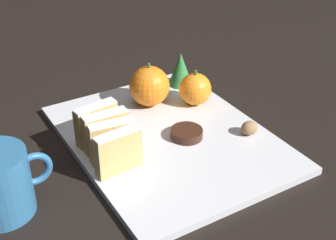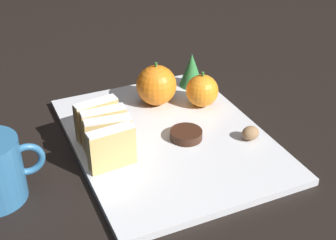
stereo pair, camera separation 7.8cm
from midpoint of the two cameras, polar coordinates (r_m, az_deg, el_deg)
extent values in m
plane|color=black|center=(0.80, -2.78, -2.64)|extent=(6.00, 6.00, 0.00)
cube|color=silver|center=(0.80, -2.79, -2.29)|extent=(0.31, 0.40, 0.01)
cube|color=tan|center=(0.71, -9.24, -4.06)|extent=(0.07, 0.03, 0.06)
cube|color=white|center=(0.69, -9.47, -1.74)|extent=(0.07, 0.02, 0.00)
cube|color=tan|center=(0.73, -9.79, -2.75)|extent=(0.08, 0.03, 0.06)
cube|color=white|center=(0.71, -10.03, -0.48)|extent=(0.07, 0.03, 0.00)
cube|color=tan|center=(0.76, -10.51, -1.58)|extent=(0.07, 0.02, 0.06)
cube|color=white|center=(0.74, -10.76, 0.63)|extent=(0.07, 0.02, 0.00)
cube|color=tan|center=(0.78, -11.54, -0.60)|extent=(0.08, 0.03, 0.06)
cube|color=white|center=(0.76, -11.81, 1.57)|extent=(0.07, 0.03, 0.00)
sphere|color=orange|center=(0.87, -4.85, 4.08)|extent=(0.08, 0.08, 0.08)
cylinder|color=#38702D|center=(0.86, -4.97, 6.52)|extent=(0.00, 0.01, 0.01)
sphere|color=orange|center=(0.88, 0.79, 3.73)|extent=(0.06, 0.06, 0.06)
cylinder|color=#38702D|center=(0.86, 0.81, 5.69)|extent=(0.01, 0.01, 0.01)
ellipsoid|color=#8E6B47|center=(0.80, 7.15, -1.06)|extent=(0.03, 0.02, 0.02)
cylinder|color=#381E14|center=(0.79, -0.55, -1.73)|extent=(0.05, 0.05, 0.01)
cone|color=#2D7538|center=(0.95, -0.83, 6.20)|extent=(0.05, 0.05, 0.07)
torus|color=#2D6693|center=(0.69, -19.16, -5.79)|extent=(0.05, 0.01, 0.05)
camera|label=1|loc=(0.04, -92.86, -1.74)|focal=50.00mm
camera|label=2|loc=(0.04, 87.14, 1.74)|focal=50.00mm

